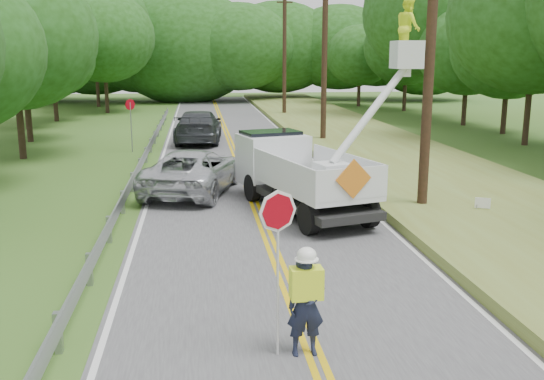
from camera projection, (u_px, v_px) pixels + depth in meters
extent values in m
plane|color=#3E5C1C|center=(319.00, 368.00, 9.46)|extent=(140.00, 140.00, 0.00)
cube|color=#464648|center=(246.00, 183.00, 23.02)|extent=(7.20, 96.00, 0.02)
cube|color=#E2B60B|center=(244.00, 183.00, 23.01)|extent=(0.12, 96.00, 0.00)
cube|color=#E2B60B|center=(249.00, 182.00, 23.03)|extent=(0.12, 96.00, 0.00)
cube|color=silver|center=(154.00, 185.00, 22.61)|extent=(0.12, 96.00, 0.00)
cube|color=silver|center=(336.00, 180.00, 23.43)|extent=(0.12, 96.00, 0.00)
cube|color=gray|center=(58.00, 333.00, 9.87)|extent=(0.12, 0.14, 0.70)
cube|color=gray|center=(89.00, 269.00, 12.77)|extent=(0.12, 0.14, 0.70)
cube|color=gray|center=(109.00, 229.00, 15.68)|extent=(0.12, 0.14, 0.70)
cube|color=gray|center=(123.00, 202.00, 18.59)|extent=(0.12, 0.14, 0.70)
cube|color=gray|center=(132.00, 182.00, 21.49)|extent=(0.12, 0.14, 0.70)
cube|color=gray|center=(140.00, 167.00, 24.40)|extent=(0.12, 0.14, 0.70)
cube|color=gray|center=(146.00, 155.00, 27.31)|extent=(0.12, 0.14, 0.70)
cube|color=gray|center=(151.00, 145.00, 30.22)|extent=(0.12, 0.14, 0.70)
cube|color=gray|center=(155.00, 137.00, 33.12)|extent=(0.12, 0.14, 0.70)
cube|color=gray|center=(158.00, 131.00, 36.03)|extent=(0.12, 0.14, 0.70)
cube|color=gray|center=(161.00, 125.00, 38.94)|extent=(0.12, 0.14, 0.70)
cube|color=gray|center=(163.00, 120.00, 41.84)|extent=(0.12, 0.14, 0.70)
cube|color=gray|center=(165.00, 116.00, 44.75)|extent=(0.12, 0.14, 0.70)
cube|color=gray|center=(140.00, 165.00, 23.39)|extent=(0.05, 48.00, 0.34)
cylinder|color=black|center=(430.00, 45.00, 17.69)|extent=(0.30, 0.30, 10.00)
cylinder|color=black|center=(325.00, 50.00, 32.22)|extent=(0.30, 0.30, 10.00)
cylinder|color=black|center=(284.00, 51.00, 46.76)|extent=(0.30, 0.30, 10.00)
cube|color=black|center=(285.00, 2.00, 45.98)|extent=(1.20, 0.10, 0.10)
cube|color=olive|center=(427.00, 175.00, 23.83)|extent=(7.00, 96.00, 0.30)
cylinder|color=#332319|center=(20.00, 124.00, 28.10)|extent=(0.32, 0.32, 3.23)
ellipsoid|color=#1B410D|center=(13.00, 36.00, 27.24)|extent=(7.53, 7.53, 6.63)
cylinder|color=#332319|center=(29.00, 117.00, 33.71)|extent=(0.32, 0.32, 2.74)
ellipsoid|color=#1B410D|center=(23.00, 55.00, 32.98)|extent=(6.40, 6.40, 5.63)
cylinder|color=#332319|center=(27.00, 107.00, 39.62)|extent=(0.32, 0.32, 2.80)
ellipsoid|color=#1B410D|center=(22.00, 53.00, 38.88)|extent=(6.53, 6.53, 5.74)
cylinder|color=#332319|center=(55.00, 103.00, 44.11)|extent=(0.32, 0.32, 2.60)
ellipsoid|color=#1B410D|center=(52.00, 58.00, 43.42)|extent=(6.07, 6.07, 5.34)
cylinder|color=#332319|center=(106.00, 91.00, 50.36)|extent=(0.32, 0.32, 3.56)
ellipsoid|color=#1B410D|center=(103.00, 37.00, 49.42)|extent=(8.31, 8.31, 7.32)
cylinder|color=#332319|center=(97.00, 83.00, 56.26)|extent=(0.32, 0.32, 4.33)
ellipsoid|color=#1B410D|center=(94.00, 24.00, 55.11)|extent=(10.09, 10.09, 8.88)
cylinder|color=#332319|center=(528.00, 109.00, 32.30)|extent=(0.32, 0.32, 3.86)
ellipsoid|color=#1B410D|center=(536.00, 16.00, 31.28)|extent=(9.01, 9.01, 7.93)
cylinder|color=#332319|center=(505.00, 109.00, 37.09)|extent=(0.32, 0.32, 3.00)
ellipsoid|color=#1B410D|center=(510.00, 47.00, 36.29)|extent=(7.01, 7.01, 6.17)
cylinder|color=#332319|center=(465.00, 104.00, 41.55)|extent=(0.32, 0.32, 2.92)
ellipsoid|color=#1B410D|center=(468.00, 50.00, 40.77)|extent=(6.81, 6.81, 6.00)
cylinder|color=#332319|center=(430.00, 89.00, 45.70)|extent=(0.32, 0.32, 4.48)
ellipsoid|color=#1B410D|center=(434.00, 13.00, 44.51)|extent=(10.45, 10.45, 9.20)
cylinder|color=#332319|center=(405.00, 93.00, 52.33)|extent=(0.32, 0.32, 3.12)
ellipsoid|color=#1B410D|center=(407.00, 47.00, 51.50)|extent=(7.28, 7.28, 6.41)
cylinder|color=#332319|center=(359.00, 92.00, 57.05)|extent=(0.32, 0.32, 2.71)
ellipsoid|color=#1B410D|center=(360.00, 55.00, 56.33)|extent=(6.33, 6.33, 5.57)
ellipsoid|color=#1B410D|center=(45.00, 47.00, 62.39)|extent=(13.56, 10.17, 10.17)
ellipsoid|color=#1B410D|center=(93.00, 47.00, 62.33)|extent=(12.94, 9.70, 9.70)
ellipsoid|color=#1B410D|center=(141.00, 47.00, 62.06)|extent=(12.35, 9.27, 9.27)
ellipsoid|color=#1B410D|center=(183.00, 47.00, 62.32)|extent=(15.59, 11.69, 11.69)
ellipsoid|color=#1B410D|center=(238.00, 47.00, 61.27)|extent=(11.61, 8.71, 8.71)
ellipsoid|color=#1B410D|center=(279.00, 47.00, 65.11)|extent=(12.87, 9.65, 9.65)
ellipsoid|color=#1B410D|center=(340.00, 47.00, 65.08)|extent=(11.93, 8.95, 8.95)
ellipsoid|color=#1B410D|center=(378.00, 47.00, 64.68)|extent=(10.94, 8.21, 8.21)
ellipsoid|color=#1B410D|center=(427.00, 47.00, 63.28)|extent=(13.26, 9.94, 9.94)
imported|color=#191E33|center=(306.00, 305.00, 9.68)|extent=(0.62, 0.42, 1.66)
cube|color=#CFE922|center=(306.00, 283.00, 9.60)|extent=(0.52, 0.33, 0.50)
ellipsoid|color=white|center=(307.00, 255.00, 9.50)|extent=(0.31, 0.31, 0.25)
cylinder|color=#B7B7B7|center=(278.00, 286.00, 9.59)|extent=(0.04, 0.04, 2.33)
cylinder|color=#940311|center=(278.00, 211.00, 9.32)|extent=(0.62, 0.31, 0.67)
cylinder|color=black|center=(309.00, 218.00, 16.30)|extent=(0.51, 0.93, 0.89)
cylinder|color=black|center=(369.00, 212.00, 17.01)|extent=(0.51, 0.93, 0.89)
cylinder|color=black|center=(281.00, 203.00, 17.97)|extent=(0.51, 0.93, 0.89)
cylinder|color=black|center=(336.00, 198.00, 18.68)|extent=(0.51, 0.93, 0.89)
cylinder|color=black|center=(252.00, 188.00, 20.06)|extent=(0.51, 0.93, 0.89)
cylinder|color=black|center=(303.00, 183.00, 20.76)|extent=(0.51, 0.93, 0.89)
cube|color=black|center=(305.00, 196.00, 18.56)|extent=(3.51, 6.25, 0.23)
cube|color=silver|center=(315.00, 185.00, 17.87)|extent=(3.23, 4.70, 0.20)
cube|color=silver|center=(282.00, 173.00, 17.37)|extent=(1.23, 4.12, 0.84)
cube|color=silver|center=(347.00, 167.00, 18.17)|extent=(1.23, 4.12, 0.84)
cube|color=silver|center=(352.00, 184.00, 15.87)|extent=(2.07, 0.64, 0.84)
cube|color=silver|center=(273.00, 159.00, 20.65)|extent=(2.50, 2.27, 1.67)
cube|color=black|center=(271.00, 141.00, 20.69)|extent=(2.12, 1.67, 0.70)
cube|color=silver|center=(332.00, 176.00, 16.86)|extent=(1.03, 1.03, 0.74)
cube|color=silver|center=(407.00, 55.00, 17.66)|extent=(0.79, 0.79, 0.79)
imported|color=#CFE922|center=(408.00, 27.00, 17.50)|extent=(0.62, 0.80, 1.65)
cube|color=orange|center=(353.00, 179.00, 15.78)|extent=(1.02, 0.33, 1.05)
imported|color=silver|center=(193.00, 171.00, 21.25)|extent=(3.93, 5.99, 1.53)
imported|color=#34383C|center=(199.00, 126.00, 33.57)|extent=(2.83, 6.11, 1.73)
cylinder|color=gray|center=(131.00, 127.00, 30.09)|extent=(0.06, 0.06, 2.46)
cylinder|color=#940311|center=(130.00, 105.00, 29.85)|extent=(0.45, 0.37, 0.56)
cube|color=white|center=(483.00, 203.00, 17.91)|extent=(0.42, 0.20, 0.31)
cylinder|color=gray|center=(476.00, 212.00, 17.95)|extent=(0.02, 0.02, 0.44)
cylinder|color=gray|center=(488.00, 212.00, 17.99)|extent=(0.02, 0.02, 0.44)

